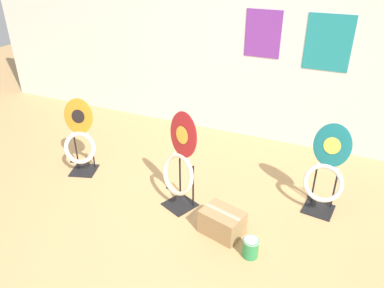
# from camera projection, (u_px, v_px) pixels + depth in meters

# --- Properties ---
(ground_plane) EXTENTS (14.00, 14.00, 0.00)m
(ground_plane) POSITION_uv_depth(u_px,v_px,m) (154.00, 249.00, 3.25)
(ground_plane) COLOR tan
(wall_back) EXTENTS (8.00, 0.07, 2.60)m
(wall_back) POSITION_uv_depth(u_px,v_px,m) (246.00, 38.00, 4.60)
(wall_back) COLOR silver
(wall_back) RESTS_ON ground_plane
(toilet_seat_display_crimson_swirl) EXTENTS (0.44, 0.37, 1.00)m
(toilet_seat_display_crimson_swirl) POSITION_uv_depth(u_px,v_px,m) (180.00, 164.00, 3.56)
(toilet_seat_display_crimson_swirl) COLOR black
(toilet_seat_display_crimson_swirl) RESTS_ON ground_plane
(toilet_seat_display_orange_sun) EXTENTS (0.40, 0.35, 0.86)m
(toilet_seat_display_orange_sun) POSITION_uv_depth(u_px,v_px,m) (80.00, 142.00, 4.18)
(toilet_seat_display_orange_sun) COLOR black
(toilet_seat_display_orange_sun) RESTS_ON ground_plane
(toilet_seat_display_teal_sax) EXTENTS (0.39, 0.31, 0.90)m
(toilet_seat_display_teal_sax) POSITION_uv_depth(u_px,v_px,m) (325.00, 174.00, 3.54)
(toilet_seat_display_teal_sax) COLOR black
(toilet_seat_display_teal_sax) RESTS_ON ground_plane
(paint_can) EXTENTS (0.14, 0.14, 0.18)m
(paint_can) POSITION_uv_depth(u_px,v_px,m) (251.00, 247.00, 3.13)
(paint_can) COLOR #2D8E4C
(paint_can) RESTS_ON ground_plane
(storage_box) EXTENTS (0.42, 0.35, 0.24)m
(storage_box) POSITION_uv_depth(u_px,v_px,m) (222.00, 222.00, 3.37)
(storage_box) COLOR #A37F51
(storage_box) RESTS_ON ground_plane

